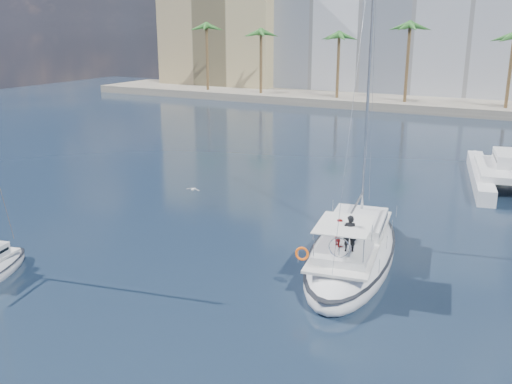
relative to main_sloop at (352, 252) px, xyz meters
The scene contains 8 objects.
ground 5.04m from the main_sloop, 154.55° to the right, with size 160.00×160.00×0.00m, color black.
quay 59.02m from the main_sloop, 94.40° to the left, with size 120.00×14.00×1.20m, color gray.
building_modern 73.98m from the main_sloop, 103.13° to the left, with size 42.00×16.00×28.00m, color white.
building_tan_left 82.11m from the main_sloop, 124.84° to the left, with size 22.00×14.00×22.00m, color tan.
palm_left 67.73m from the main_sloop, 125.09° to the left, with size 3.60×3.60×12.30m.
palm_centre 55.88m from the main_sloop, 94.72° to the left, with size 3.60×3.60×12.30m.
main_sloop is the anchor object (origin of this frame).
seagull 13.18m from the main_sloop, 161.61° to the left, with size 1.01×0.43×0.19m.
Camera 1 is at (12.81, -23.94, 11.70)m, focal length 40.00 mm.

